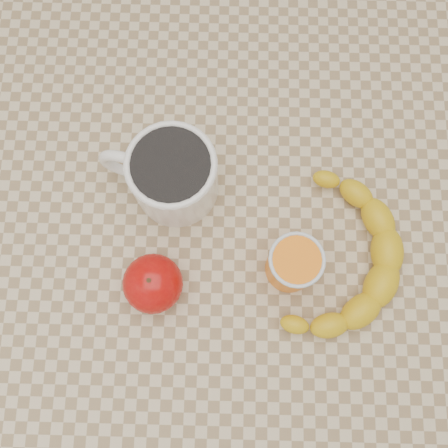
{
  "coord_description": "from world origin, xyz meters",
  "views": [
    {
      "loc": [
        0.0,
        -0.16,
        1.47
      ],
      "look_at": [
        0.0,
        0.0,
        0.77
      ],
      "focal_mm": 40.0,
      "sensor_mm": 36.0,
      "label": 1
    }
  ],
  "objects_px": {
    "coffee_mug": "(171,175)",
    "apple": "(153,284)",
    "orange_juice_glass": "(293,264)",
    "table": "(224,239)",
    "banana": "(341,261)"
  },
  "relations": [
    {
      "from": "orange_juice_glass",
      "to": "banana",
      "type": "xyz_separation_m",
      "value": [
        0.07,
        0.01,
        -0.02
      ]
    },
    {
      "from": "orange_juice_glass",
      "to": "banana",
      "type": "distance_m",
      "value": 0.07
    },
    {
      "from": "table",
      "to": "apple",
      "type": "relative_size",
      "value": 8.56
    },
    {
      "from": "coffee_mug",
      "to": "apple",
      "type": "xyz_separation_m",
      "value": [
        -0.02,
        -0.15,
        -0.02
      ]
    },
    {
      "from": "table",
      "to": "coffee_mug",
      "type": "distance_m",
      "value": 0.17
    },
    {
      "from": "coffee_mug",
      "to": "apple",
      "type": "distance_m",
      "value": 0.15
    },
    {
      "from": "table",
      "to": "apple",
      "type": "xyz_separation_m",
      "value": [
        -0.1,
        -0.09,
        0.12
      ]
    },
    {
      "from": "table",
      "to": "orange_juice_glass",
      "type": "distance_m",
      "value": 0.17
    },
    {
      "from": "table",
      "to": "coffee_mug",
      "type": "xyz_separation_m",
      "value": [
        -0.08,
        0.06,
        0.14
      ]
    },
    {
      "from": "table",
      "to": "coffee_mug",
      "type": "bearing_deg",
      "value": 141.2
    },
    {
      "from": "coffee_mug",
      "to": "orange_juice_glass",
      "type": "relative_size",
      "value": 2.12
    },
    {
      "from": "apple",
      "to": "orange_juice_glass",
      "type": "bearing_deg",
      "value": 8.99
    },
    {
      "from": "apple",
      "to": "banana",
      "type": "relative_size",
      "value": 0.27
    },
    {
      "from": "orange_juice_glass",
      "to": "coffee_mug",
      "type": "bearing_deg",
      "value": 144.83
    },
    {
      "from": "table",
      "to": "apple",
      "type": "bearing_deg",
      "value": -136.54
    }
  ]
}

